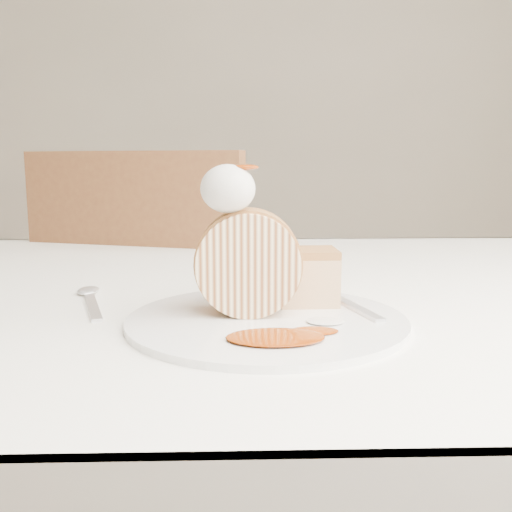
{
  "coord_description": "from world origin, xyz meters",
  "views": [
    {
      "loc": [
        -0.04,
        -0.53,
        0.9
      ],
      "look_at": [
        -0.03,
        0.02,
        0.82
      ],
      "focal_mm": 40.0,
      "sensor_mm": 36.0,
      "label": 1
    }
  ],
  "objects": [
    {
      "name": "caramel_pool",
      "position": [
        -0.01,
        -0.06,
        0.76
      ],
      "size": [
        0.09,
        0.06,
        0.0
      ],
      "primitive_type": null,
      "rotation": [
        0.0,
        0.0,
        0.03
      ],
      "color": "#822C05",
      "rests_on": "plate"
    },
    {
      "name": "table",
      "position": [
        0.0,
        0.2,
        0.66
      ],
      "size": [
        1.4,
        0.9,
        0.75
      ],
      "color": "white",
      "rests_on": "ground"
    },
    {
      "name": "caramel_drizzle",
      "position": [
        -0.04,
        0.01,
        0.91
      ],
      "size": [
        0.03,
        0.02,
        0.01
      ],
      "primitive_type": "ellipsoid",
      "color": "#822C05",
      "rests_on": "whipped_cream"
    },
    {
      "name": "cake_chunk",
      "position": [
        0.03,
        0.06,
        0.78
      ],
      "size": [
        0.06,
        0.06,
        0.05
      ],
      "primitive_type": "cube",
      "rotation": [
        0.0,
        0.0,
        0.03
      ],
      "color": "#A6763F",
      "rests_on": "plate"
    },
    {
      "name": "whipped_cream",
      "position": [
        -0.05,
        0.01,
        0.88
      ],
      "size": [
        0.05,
        0.05,
        0.05
      ],
      "primitive_type": "ellipsoid",
      "color": "silver",
      "rests_on": "roulade_slice"
    },
    {
      "name": "spoon",
      "position": [
        -0.2,
        0.07,
        0.75
      ],
      "size": [
        0.07,
        0.14,
        0.0
      ],
      "primitive_type": "cube",
      "rotation": [
        0.0,
        0.0,
        0.32
      ],
      "color": "silver",
      "rests_on": "table"
    },
    {
      "name": "plate",
      "position": [
        -0.02,
        0.01,
        0.75
      ],
      "size": [
        0.28,
        0.28,
        0.01
      ],
      "primitive_type": "cylinder",
      "rotation": [
        0.0,
        0.0,
        0.03
      ],
      "color": "white",
      "rests_on": "table"
    },
    {
      "name": "roulade_slice",
      "position": [
        -0.03,
        0.03,
        0.81
      ],
      "size": [
        0.1,
        0.06,
        0.1
      ],
      "primitive_type": "cylinder",
      "rotation": [
        1.57,
        0.0,
        -0.02
      ],
      "color": "#FFE6B1",
      "rests_on": "plate"
    },
    {
      "name": "fork",
      "position": [
        0.08,
        0.04,
        0.76
      ],
      "size": [
        0.06,
        0.16,
        0.0
      ],
      "primitive_type": "cube",
      "rotation": [
        0.0,
        0.0,
        0.27
      ],
      "color": "silver",
      "rests_on": "plate"
    },
    {
      "name": "chair_far",
      "position": [
        -0.21,
        0.67,
        0.53
      ],
      "size": [
        0.55,
        0.55,
        0.93
      ],
      "rotation": [
        0.0,
        0.0,
        2.84
      ],
      "color": "brown",
      "rests_on": "ground"
    }
  ]
}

